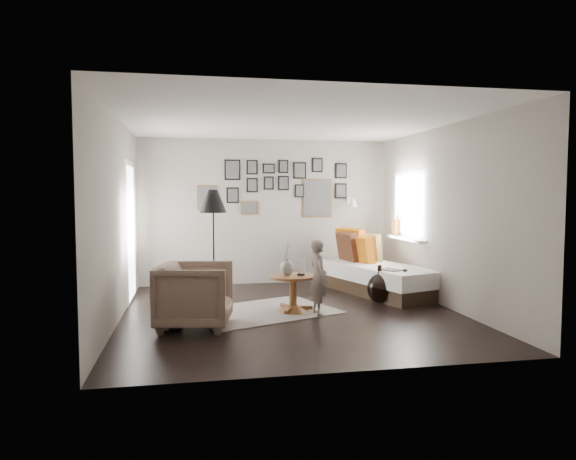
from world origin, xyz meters
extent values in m
plane|color=black|center=(0.00, 0.00, 0.00)|extent=(4.80, 4.80, 0.00)
plane|color=gray|center=(0.00, 2.40, 1.30)|extent=(4.50, 0.00, 4.50)
plane|color=gray|center=(0.00, -2.40, 1.30)|extent=(4.50, 0.00, 4.50)
plane|color=gray|center=(-2.25, 0.00, 1.30)|extent=(0.00, 4.80, 4.80)
plane|color=gray|center=(2.25, 0.00, 1.30)|extent=(0.00, 4.80, 4.80)
plane|color=white|center=(0.00, 0.00, 2.60)|extent=(4.80, 4.80, 0.00)
plane|color=white|center=(-2.23, 1.20, 1.05)|extent=(0.00, 2.14, 2.14)
plane|color=white|center=(-2.23, 1.20, 1.05)|extent=(0.00, 1.88, 1.88)
plane|color=white|center=(-2.23, 1.20, 1.05)|extent=(0.00, 1.93, 1.93)
plane|color=white|center=(2.23, 1.20, 1.45)|extent=(0.00, 1.30, 1.30)
plane|color=white|center=(2.23, 1.20, 1.45)|extent=(0.00, 1.14, 1.14)
cube|color=white|center=(2.17, 1.20, 0.88)|extent=(0.15, 1.32, 0.04)
cylinder|color=#8C4C14|center=(2.17, 1.55, 1.04)|extent=(0.10, 0.10, 0.28)
cylinder|color=#8C4C14|center=(2.17, 1.72, 1.01)|extent=(0.08, 0.08, 0.22)
cube|color=brown|center=(-1.05, 2.38, 1.55)|extent=(0.35, 0.03, 0.45)
cube|color=black|center=(-1.05, 2.37, 1.55)|extent=(0.30, 0.01, 0.40)
cube|color=black|center=(-0.60, 2.38, 2.05)|extent=(0.28, 0.03, 0.36)
cube|color=black|center=(-0.60, 2.37, 2.05)|extent=(0.23, 0.01, 0.31)
cube|color=black|center=(-0.60, 2.38, 1.60)|extent=(0.22, 0.03, 0.28)
cube|color=black|center=(-0.60, 2.37, 1.60)|extent=(0.17, 0.01, 0.23)
cube|color=black|center=(-0.25, 2.38, 2.10)|extent=(0.20, 0.03, 0.26)
cube|color=black|center=(-0.25, 2.37, 2.10)|extent=(0.15, 0.01, 0.21)
cube|color=black|center=(-0.25, 2.38, 1.78)|extent=(0.20, 0.03, 0.26)
cube|color=black|center=(-0.25, 2.37, 1.78)|extent=(0.15, 0.01, 0.21)
cube|color=black|center=(0.05, 2.38, 2.08)|extent=(0.22, 0.03, 0.18)
cube|color=black|center=(0.05, 2.37, 2.08)|extent=(0.17, 0.01, 0.13)
cube|color=black|center=(0.05, 2.38, 1.82)|extent=(0.18, 0.03, 0.24)
cube|color=black|center=(0.05, 2.37, 1.82)|extent=(0.13, 0.01, 0.19)
cube|color=black|center=(0.32, 2.38, 2.12)|extent=(0.18, 0.03, 0.24)
cube|color=black|center=(0.32, 2.37, 2.12)|extent=(0.13, 0.01, 0.19)
cube|color=black|center=(0.32, 2.38, 1.82)|extent=(0.20, 0.03, 0.26)
cube|color=black|center=(0.32, 2.37, 1.82)|extent=(0.15, 0.01, 0.21)
cube|color=black|center=(0.62, 2.38, 2.05)|extent=(0.24, 0.03, 0.30)
cube|color=black|center=(0.62, 2.37, 2.05)|extent=(0.19, 0.01, 0.25)
cube|color=black|center=(0.62, 2.38, 1.68)|extent=(0.18, 0.03, 0.24)
cube|color=black|center=(0.62, 2.37, 1.68)|extent=(0.13, 0.01, 0.19)
cube|color=brown|center=(0.95, 2.38, 1.55)|extent=(0.55, 0.03, 0.70)
cube|color=black|center=(0.95, 2.37, 1.55)|extent=(0.50, 0.01, 0.65)
cube|color=black|center=(0.95, 2.38, 2.15)|extent=(0.20, 0.03, 0.26)
cube|color=black|center=(0.95, 2.37, 2.15)|extent=(0.15, 0.01, 0.21)
cube|color=black|center=(1.40, 2.38, 2.05)|extent=(0.22, 0.03, 0.28)
cube|color=black|center=(1.40, 2.37, 2.05)|extent=(0.17, 0.01, 0.23)
cube|color=black|center=(1.40, 2.38, 1.68)|extent=(0.22, 0.03, 0.28)
cube|color=black|center=(1.40, 2.37, 1.68)|extent=(0.17, 0.01, 0.23)
cube|color=brown|center=(-0.30, 2.38, 1.38)|extent=(0.30, 0.03, 0.24)
cube|color=black|center=(-0.30, 2.37, 1.38)|extent=(0.25, 0.01, 0.19)
cube|color=white|center=(1.55, 2.37, 1.50)|extent=(0.06, 0.04, 0.10)
cylinder|color=white|center=(1.55, 2.25, 1.52)|extent=(0.02, 0.24, 0.02)
cone|color=white|center=(1.55, 2.12, 1.46)|extent=(0.18, 0.18, 0.14)
cube|color=beige|center=(-0.40, 0.11, 0.01)|extent=(2.29, 1.97, 0.01)
cone|color=brown|center=(0.03, 0.03, 0.05)|extent=(0.48, 0.48, 0.09)
cylinder|color=brown|center=(0.03, 0.03, 0.26)|extent=(0.10, 0.10, 0.37)
cylinder|color=brown|center=(0.03, 0.03, 0.49)|extent=(0.65, 0.65, 0.04)
ellipsoid|color=black|center=(-0.05, 0.05, 0.61)|extent=(0.19, 0.19, 0.20)
cylinder|color=black|center=(-0.05, 0.05, 0.73)|extent=(0.06, 0.06, 0.04)
cylinder|color=black|center=(0.14, 0.03, 0.52)|extent=(0.11, 0.11, 0.02)
cube|color=black|center=(1.66, 1.01, 0.12)|extent=(1.42, 2.16, 0.23)
cube|color=white|center=(1.66, 1.01, 0.35)|extent=(1.50, 2.24, 0.25)
cube|color=#B7560A|center=(1.68, 1.82, 0.74)|extent=(0.48, 0.64, 0.58)
cube|color=#402014|center=(1.54, 1.72, 0.71)|extent=(0.34, 0.56, 0.52)
cube|color=brown|center=(1.81, 1.55, 0.69)|extent=(0.48, 0.54, 0.50)
cube|color=#B7560A|center=(1.60, 1.40, 0.68)|extent=(0.34, 0.52, 0.48)
cube|color=black|center=(1.61, 0.46, 0.48)|extent=(0.35, 0.39, 0.02)
imported|color=#715C4C|center=(-1.29, -0.55, 0.40)|extent=(1.01, 0.99, 0.79)
cube|color=white|center=(-1.26, -0.50, 0.48)|extent=(0.43, 0.44, 0.16)
cylinder|color=black|center=(-1.01, 0.78, 0.01)|extent=(0.26, 0.26, 0.03)
cylinder|color=black|center=(-1.01, 0.78, 0.75)|extent=(0.02, 0.02, 1.50)
cone|color=black|center=(-1.01, 0.78, 1.52)|extent=(0.39, 0.39, 0.34)
cube|color=black|center=(-1.61, -0.51, 0.18)|extent=(0.22, 0.22, 0.30)
cube|color=white|center=(-1.58, -0.53, 0.18)|extent=(0.23, 0.13, 0.30)
ellipsoid|color=black|center=(1.42, 0.39, 0.22)|extent=(0.38, 0.38, 0.43)
cylinder|color=black|center=(1.42, 0.39, 0.50)|extent=(0.06, 0.06, 0.13)
ellipsoid|color=black|center=(1.77, 0.27, 0.19)|extent=(0.33, 0.33, 0.38)
cylinder|color=black|center=(1.77, 0.27, 0.45)|extent=(0.06, 0.06, 0.13)
imported|color=#6C5E55|center=(0.33, -0.20, 0.51)|extent=(0.29, 0.40, 1.01)
camera|label=1|loc=(-1.32, -6.79, 1.62)|focal=32.00mm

